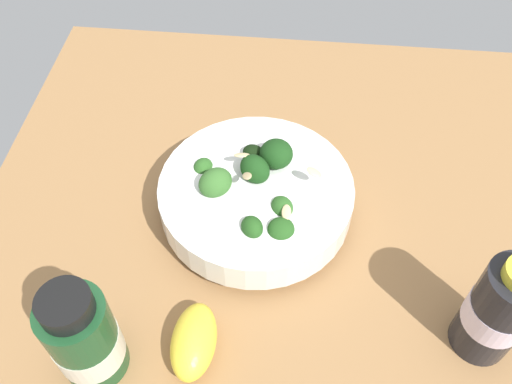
# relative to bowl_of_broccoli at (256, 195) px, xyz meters

# --- Properties ---
(ground_plane) EXTENTS (0.69, 0.69, 0.03)m
(ground_plane) POSITION_rel_bowl_of_broccoli_xyz_m (-0.02, 0.01, -0.05)
(ground_plane) COLOR #996D42
(bowl_of_broccoli) EXTENTS (0.22, 0.22, 0.09)m
(bowl_of_broccoli) POSITION_rel_bowl_of_broccoli_xyz_m (0.00, 0.00, 0.00)
(bowl_of_broccoli) COLOR white
(bowl_of_broccoli) RESTS_ON ground_plane
(lemon_wedge) EXTENTS (0.04, 0.08, 0.04)m
(lemon_wedge) POSITION_rel_bowl_of_broccoli_xyz_m (0.04, 0.17, -0.01)
(lemon_wedge) COLOR yellow
(lemon_wedge) RESTS_ON ground_plane
(bottle_tall) EXTENTS (0.06, 0.06, 0.13)m
(bottle_tall) POSITION_rel_bowl_of_broccoli_xyz_m (-0.24, 0.13, 0.03)
(bottle_tall) COLOR black
(bottle_tall) RESTS_ON ground_plane
(bottle_short) EXTENTS (0.06, 0.06, 0.13)m
(bottle_short) POSITION_rel_bowl_of_broccoli_xyz_m (0.13, 0.19, 0.02)
(bottle_short) COLOR #194723
(bottle_short) RESTS_ON ground_plane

